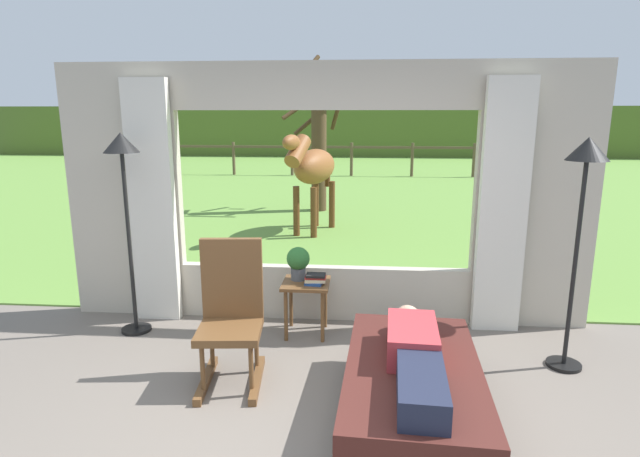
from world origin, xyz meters
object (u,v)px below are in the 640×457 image
recliner_sofa (412,391)px  potted_plant (298,261)px  side_table (306,291)px  rocking_chair (231,313)px  book_stack (315,279)px  reclining_person (415,354)px  horse (313,168)px  floor_lamp_left (123,173)px  floor_lamp_right (584,185)px  pasture_tree (319,136)px

recliner_sofa → potted_plant: 1.78m
side_table → potted_plant: (-0.08, 0.06, 0.28)m
rocking_chair → book_stack: 1.00m
potted_plant → book_stack: size_ratio=1.61×
reclining_person → horse: (-1.22, 5.62, 0.63)m
floor_lamp_left → floor_lamp_right: 3.90m
floor_lamp_left → floor_lamp_right: floor_lamp_left is taller
recliner_sofa → horse: size_ratio=0.97×
reclining_person → floor_lamp_right: (1.34, 0.94, 1.01)m
potted_plant → floor_lamp_right: floor_lamp_right is taller
side_table → floor_lamp_right: floor_lamp_right is taller
recliner_sofa → reclining_person: bearing=-86.8°
reclining_person → pasture_tree: 7.94m
recliner_sofa → book_stack: book_stack is taller
floor_lamp_left → floor_lamp_right: (3.88, -0.40, -0.01)m
floor_lamp_left → horse: bearing=72.9°
potted_plant → horse: size_ratio=0.18×
floor_lamp_right → potted_plant: bearing=167.0°
side_table → rocking_chair: bearing=-119.3°
book_stack → side_table: bearing=147.4°
reclining_person → floor_lamp_left: 3.04m
floor_lamp_left → horse: 4.49m
reclining_person → floor_lamp_left: size_ratio=0.75×
potted_plant → book_stack: bearing=-34.7°
side_table → horse: bearing=94.7°
reclining_person → potted_plant: bearing=126.2°
recliner_sofa → reclining_person: 0.31m
horse → pasture_tree: size_ratio=0.56×
book_stack → floor_lamp_right: size_ratio=0.10×
reclining_person → potted_plant: size_ratio=4.49×
side_table → potted_plant: potted_plant is taller
potted_plant → pasture_tree: (-0.34, 6.28, 0.90)m
potted_plant → horse: bearing=93.6°
floor_lamp_left → pasture_tree: pasture_tree is taller
pasture_tree → recliner_sofa: bearing=-80.4°
floor_lamp_right → horse: size_ratio=1.05×
rocking_chair → pasture_tree: 7.30m
horse → floor_lamp_left: bearing=90.8°
reclining_person → book_stack: bearing=123.3°
reclining_person → book_stack: reclining_person is taller
rocking_chair → side_table: size_ratio=2.15×
recliner_sofa → horse: bearing=105.6°
recliner_sofa → book_stack: size_ratio=8.81×
reclining_person → side_table: 1.67m
rocking_chair → floor_lamp_left: 1.73m
reclining_person → horse: 5.78m
potted_plant → horse: horse is taller
reclining_person → side_table: bearing=125.0°
recliner_sofa → pasture_tree: pasture_tree is taller
recliner_sofa → rocking_chair: size_ratio=1.56×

